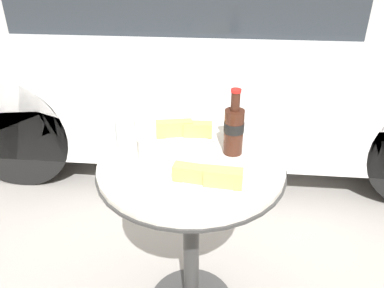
% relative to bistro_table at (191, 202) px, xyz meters
% --- Properties ---
extents(bistro_table, '(0.64, 0.64, 0.71)m').
position_rel_bistro_table_xyz_m(bistro_table, '(0.00, 0.00, 0.00)').
color(bistro_table, '#333333').
rests_on(bistro_table, ground_plane).
extents(cola_bottle_left, '(0.07, 0.07, 0.23)m').
position_rel_bistro_table_xyz_m(cola_bottle_left, '(0.14, 0.08, 0.26)').
color(cola_bottle_left, '#3D1E14').
rests_on(cola_bottle_left, bistro_table).
extents(drinking_glass, '(0.07, 0.07, 0.16)m').
position_rel_bistro_table_xyz_m(drinking_glass, '(-0.21, -0.03, 0.24)').
color(drinking_glass, '#C68923').
rests_on(drinking_glass, bistro_table).
extents(lunch_plate_near, '(0.25, 0.25, 0.07)m').
position_rel_bistro_table_xyz_m(lunch_plate_near, '(0.06, -0.14, 0.19)').
color(lunch_plate_near, silver).
rests_on(lunch_plate_near, bistro_table).
extents(lunch_plate_far, '(0.22, 0.22, 0.07)m').
position_rel_bistro_table_xyz_m(lunch_plate_far, '(-0.04, 0.16, 0.19)').
color(lunch_plate_far, silver).
rests_on(lunch_plate_far, bistro_table).
extents(parked_car, '(3.84, 1.68, 1.34)m').
position_rel_bistro_table_xyz_m(parked_car, '(0.01, 1.61, 0.10)').
color(parked_car, silver).
rests_on(parked_car, ground_plane).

